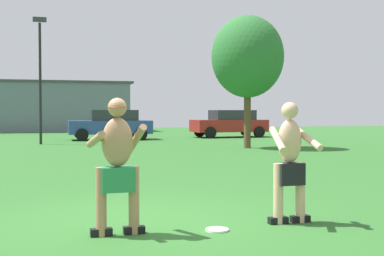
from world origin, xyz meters
name	(u,v)px	position (x,y,z in m)	size (l,w,h in m)	color
ground_plane	(139,221)	(0.00, 0.00, 0.00)	(80.00, 80.00, 0.00)	#2D6628
player_with_cap	(117,160)	(-0.37, -0.68, 0.91)	(0.69, 0.58, 1.66)	black
player_in_black	(290,160)	(1.92, -0.63, 0.84)	(0.61, 0.56, 1.61)	black
frisbee	(217,230)	(0.86, -0.79, 0.01)	(0.29, 0.29, 0.03)	white
car_red_near_post	(230,123)	(8.86, 21.40, 0.82)	(4.41, 2.27, 1.58)	maroon
car_blue_mid_lot	(111,124)	(1.86, 20.43, 0.82)	(4.31, 2.03, 1.58)	#2D478C
lamp_post	(40,67)	(-1.65, 17.46, 3.53)	(0.60, 0.24, 5.76)	black
outbuilding_behind_lot	(38,106)	(-2.20, 33.58, 1.89)	(13.85, 5.04, 3.76)	slate
tree_right_field	(248,57)	(6.57, 12.77, 3.72)	(2.95, 2.95, 5.41)	brown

